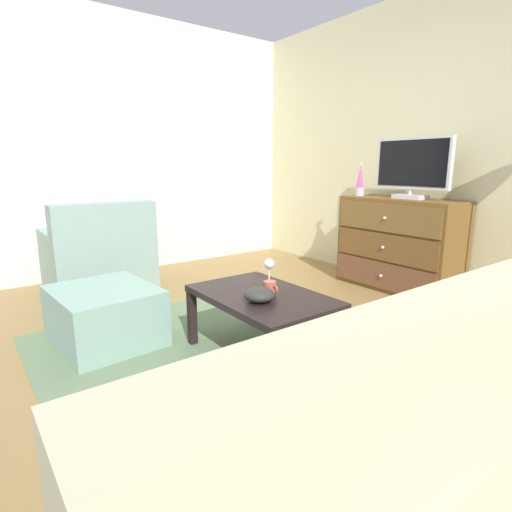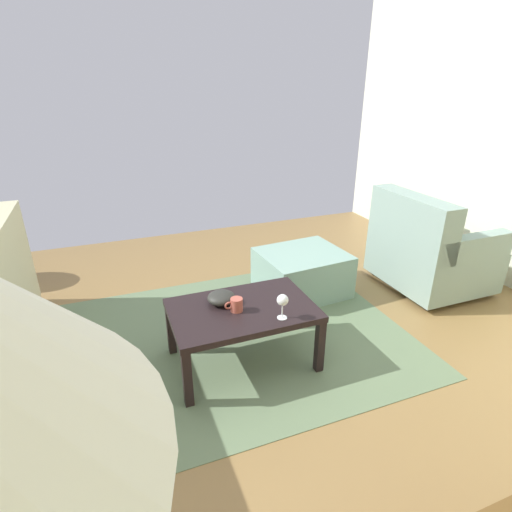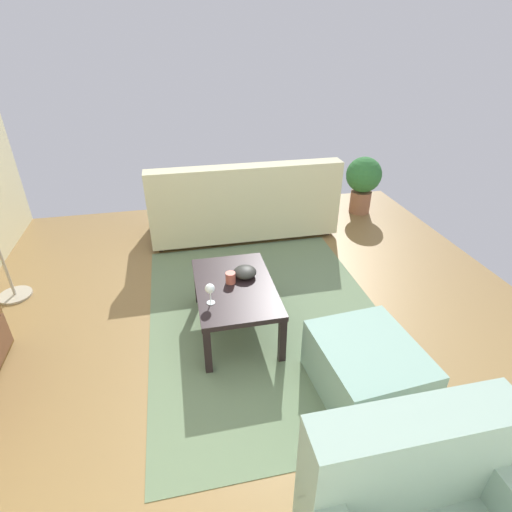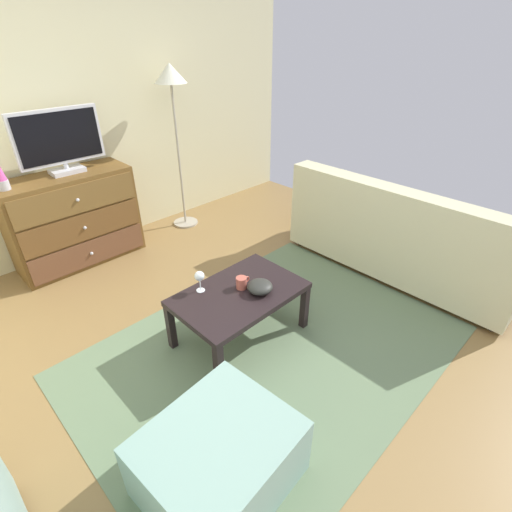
# 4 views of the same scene
# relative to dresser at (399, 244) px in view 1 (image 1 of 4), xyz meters

# --- Properties ---
(ground_plane) EXTENTS (5.49, 5.07, 0.05)m
(ground_plane) POSITION_rel_dresser_xyz_m (0.22, -1.99, -0.46)
(ground_plane) COLOR olive
(wall_accent_rear) EXTENTS (5.49, 0.12, 2.72)m
(wall_accent_rear) POSITION_rel_dresser_xyz_m (0.22, 0.31, 0.93)
(wall_accent_rear) COLOR beige
(wall_accent_rear) RESTS_ON ground_plane
(wall_plain_left) EXTENTS (0.12, 5.07, 2.72)m
(wall_plain_left) POSITION_rel_dresser_xyz_m (-2.29, -1.99, 0.93)
(wall_plain_left) COLOR silver
(wall_plain_left) RESTS_ON ground_plane
(area_rug) EXTENTS (2.60, 1.90, 0.01)m
(area_rug) POSITION_rel_dresser_xyz_m (0.42, -2.19, -0.43)
(area_rug) COLOR #5E7354
(area_rug) RESTS_ON ground_plane
(dresser) EXTENTS (1.13, 0.49, 0.87)m
(dresser) POSITION_rel_dresser_xyz_m (0.00, 0.00, 0.00)
(dresser) COLOR brown
(dresser) RESTS_ON ground_plane
(tv) EXTENTS (0.73, 0.18, 0.55)m
(tv) POSITION_rel_dresser_xyz_m (0.06, 0.02, 0.72)
(tv) COLOR silver
(tv) RESTS_ON dresser
(lava_lamp) EXTENTS (0.09, 0.09, 0.33)m
(lava_lamp) POSITION_rel_dresser_xyz_m (-0.46, -0.04, 0.58)
(lava_lamp) COLOR #B7B7BC
(lava_lamp) RESTS_ON dresser
(coffee_table) EXTENTS (0.90, 0.58, 0.41)m
(coffee_table) POSITION_rel_dresser_xyz_m (0.36, -1.91, -0.08)
(coffee_table) COLOR black
(coffee_table) RESTS_ON ground_plane
(wine_glass) EXTENTS (0.07, 0.07, 0.16)m
(wine_glass) POSITION_rel_dresser_xyz_m (0.18, -1.71, 0.09)
(wine_glass) COLOR silver
(wine_glass) RESTS_ON coffee_table
(mug) EXTENTS (0.11, 0.08, 0.08)m
(mug) POSITION_rel_dresser_xyz_m (0.41, -1.89, 0.02)
(mug) COLOR #AE5344
(mug) RESTS_ON coffee_table
(bowl_decorative) EXTENTS (0.18, 0.18, 0.08)m
(bowl_decorative) POSITION_rel_dresser_xyz_m (0.47, -2.01, 0.01)
(bowl_decorative) COLOR #282925
(bowl_decorative) RESTS_ON coffee_table
(armchair) EXTENTS (0.80, 0.85, 0.86)m
(armchair) POSITION_rel_dresser_xyz_m (-1.51, -2.34, -0.09)
(armchair) COLOR #332319
(armchair) RESTS_ON ground_plane
(ottoman) EXTENTS (0.74, 0.65, 0.38)m
(ottoman) POSITION_rel_dresser_xyz_m (-0.43, -2.63, -0.25)
(ottoman) COLOR #7B9F92
(ottoman) RESTS_ON ground_plane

